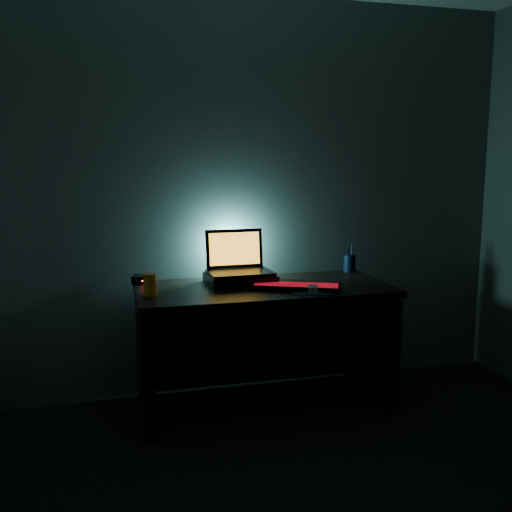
{
  "coord_description": "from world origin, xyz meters",
  "views": [
    {
      "loc": [
        -0.88,
        -1.57,
        1.47
      ],
      "look_at": [
        -0.06,
        1.57,
        0.94
      ],
      "focal_mm": 40.0,
      "sensor_mm": 36.0,
      "label": 1
    }
  ],
  "objects_px": {
    "mouse": "(313,288)",
    "juice_glass": "(150,285)",
    "pen_cup": "(349,263)",
    "router": "(144,279)",
    "laptop": "(238,263)",
    "keyboard": "(296,287)"
  },
  "relations": [
    {
      "from": "laptop",
      "to": "juice_glass",
      "type": "bearing_deg",
      "value": -160.05
    },
    {
      "from": "laptop",
      "to": "mouse",
      "type": "relative_size",
      "value": 4.22
    },
    {
      "from": "mouse",
      "to": "juice_glass",
      "type": "xyz_separation_m",
      "value": [
        -0.9,
        0.13,
        0.04
      ]
    },
    {
      "from": "pen_cup",
      "to": "router",
      "type": "height_order",
      "value": "pen_cup"
    },
    {
      "from": "mouse",
      "to": "juice_glass",
      "type": "distance_m",
      "value": 0.91
    },
    {
      "from": "laptop",
      "to": "router",
      "type": "xyz_separation_m",
      "value": [
        -0.56,
        0.13,
        -0.1
      ]
    },
    {
      "from": "laptop",
      "to": "keyboard",
      "type": "bearing_deg",
      "value": -47.43
    },
    {
      "from": "pen_cup",
      "to": "laptop",
      "type": "bearing_deg",
      "value": -169.78
    },
    {
      "from": "laptop",
      "to": "mouse",
      "type": "xyz_separation_m",
      "value": [
        0.36,
        -0.36,
        -0.1
      ]
    },
    {
      "from": "keyboard",
      "to": "pen_cup",
      "type": "height_order",
      "value": "pen_cup"
    },
    {
      "from": "keyboard",
      "to": "mouse",
      "type": "height_order",
      "value": "mouse"
    },
    {
      "from": "laptop",
      "to": "pen_cup",
      "type": "xyz_separation_m",
      "value": [
        0.8,
        0.14,
        -0.06
      ]
    },
    {
      "from": "keyboard",
      "to": "juice_glass",
      "type": "relative_size",
      "value": 4.35
    },
    {
      "from": "laptop",
      "to": "pen_cup",
      "type": "distance_m",
      "value": 0.82
    },
    {
      "from": "keyboard",
      "to": "mouse",
      "type": "distance_m",
      "value": 0.11
    },
    {
      "from": "mouse",
      "to": "keyboard",
      "type": "bearing_deg",
      "value": 151.58
    },
    {
      "from": "router",
      "to": "mouse",
      "type": "bearing_deg",
      "value": -12.26
    },
    {
      "from": "laptop",
      "to": "juice_glass",
      "type": "relative_size",
      "value": 3.23
    },
    {
      "from": "laptop",
      "to": "mouse",
      "type": "height_order",
      "value": "laptop"
    },
    {
      "from": "mouse",
      "to": "laptop",
      "type": "bearing_deg",
      "value": 152.71
    },
    {
      "from": "mouse",
      "to": "router",
      "type": "bearing_deg",
      "value": 169.87
    },
    {
      "from": "keyboard",
      "to": "pen_cup",
      "type": "bearing_deg",
      "value": 63.98
    }
  ]
}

